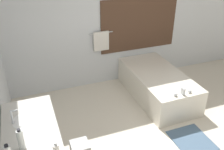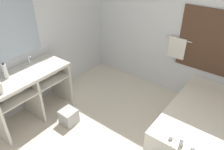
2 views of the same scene
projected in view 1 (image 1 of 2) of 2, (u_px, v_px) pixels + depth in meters
The scene contains 8 objects.
ground_plane at pixel (165, 146), 3.84m from camera, with size 16.00×16.00×0.00m, color beige.
wall_back_with_blinds at pixel (115, 21), 5.03m from camera, with size 7.40×0.13×2.70m.
vanity_counter at pixel (33, 145), 2.97m from camera, with size 0.63×1.32×0.90m.
sink_faucet at pixel (12, 117), 2.90m from camera, with size 0.09×0.04×0.18m.
bathtub at pixel (157, 83), 4.92m from camera, with size 0.91×1.82×0.64m.
water_bottle_1 at pixel (21, 140), 2.53m from camera, with size 0.07×0.07×0.26m.
waste_bin at pixel (80, 150), 3.58m from camera, with size 0.26×0.26×0.26m.
bath_mat at pixel (192, 140), 3.93m from camera, with size 0.57×0.64×0.02m.
Camera 1 is at (-1.77, -2.37, 2.81)m, focal length 40.00 mm.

